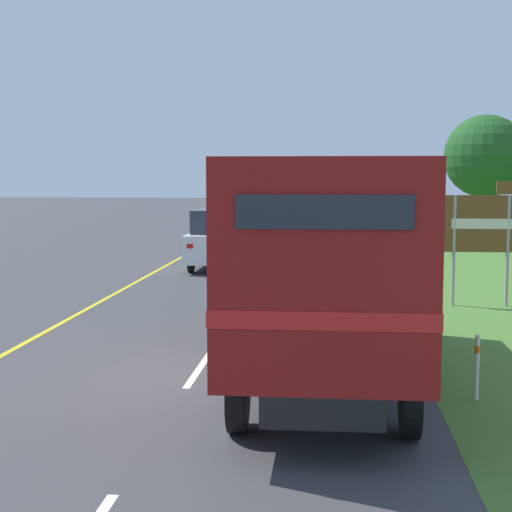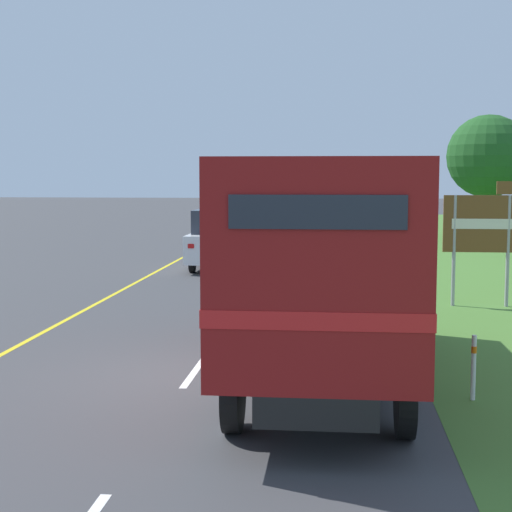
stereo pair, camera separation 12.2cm
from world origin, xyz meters
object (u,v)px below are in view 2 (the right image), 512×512
Objects in this scene: lead_car_white_ahead at (329,218)px; lead_car_grey_ahead at (278,207)px; delineator_post at (474,366)px; lead_car_white at (220,239)px; highway_sign at (483,228)px; roadside_tree_far at (488,156)px; horse_trailer_truck at (323,260)px.

lead_car_white_ahead is 15.61m from lead_car_grey_ahead.
lead_car_white_ahead is 4.43× the size of delineator_post.
lead_car_white is 10.53m from highway_sign.
lead_car_white_ahead reaches higher than lead_car_grey_ahead.
lead_car_white is 29.16m from lead_car_grey_ahead.
roadside_tree_far reaches higher than delineator_post.
lead_car_grey_ahead is 37.20m from highway_sign.
highway_sign is (7.60, -7.22, 0.93)m from lead_car_white.
lead_car_white is 4.48× the size of delineator_post.
lead_car_white_ahead reaches higher than lead_car_white.
roadside_tree_far is at bearing -7.21° from lead_car_white_ahead.
horse_trailer_truck reaches higher than delineator_post.
horse_trailer_truck is at bearing -84.94° from lead_car_grey_ahead.
horse_trailer_truck is 29.00m from roadside_tree_far.
roadside_tree_far is 29.35m from delineator_post.
lead_car_white_ahead is at bearing 90.24° from horse_trailer_truck.
lead_car_white is 17.65m from roadside_tree_far.
lead_car_white reaches higher than delineator_post.
lead_car_grey_ahead is at bearing 90.19° from lead_car_white.
lead_car_white_ahead is 1.36× the size of highway_sign.
roadside_tree_far is (11.48, 13.03, 3.14)m from lead_car_white.
lead_car_grey_ahead is 1.48× the size of highway_sign.
lead_car_white_ahead is (3.69, 14.02, 0.00)m from lead_car_white.
delineator_post is (2.19, -0.72, -1.43)m from horse_trailer_truck.
lead_car_white_ahead is 8.45m from roadside_tree_far.
horse_trailer_truck is 2.71m from delineator_post.
lead_car_white is at bearing -104.74° from lead_car_white_ahead.
lead_car_white_ahead is at bearing 100.45° from highway_sign.
highway_sign is at bearing -43.52° from lead_car_white.
lead_car_white_ahead is 0.68× the size of roadside_tree_far.
lead_car_white is 0.93× the size of lead_car_grey_ahead.
delineator_post is (-5.48, -28.60, -3.66)m from roadside_tree_far.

